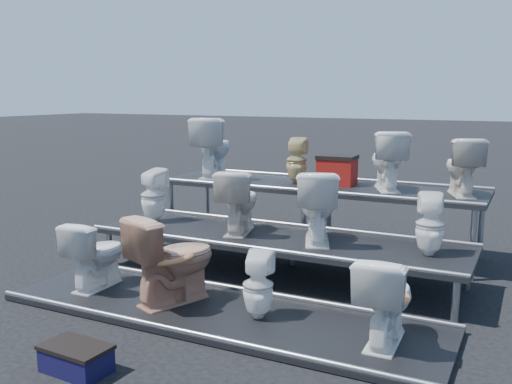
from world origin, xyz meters
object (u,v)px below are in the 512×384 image
at_px(toilet_10, 387,160).
at_px(red_crate, 337,172).
at_px(toilet_11, 462,166).
at_px(toilet_5, 239,201).
at_px(toilet_0, 96,254).
at_px(toilet_2, 258,285).
at_px(toilet_4, 153,195).
at_px(toilet_9, 297,160).
at_px(toilet_1, 173,258).
at_px(toilet_8, 213,147).
at_px(toilet_6, 317,206).
at_px(step_stool, 76,360).
at_px(toilet_7, 430,224).
at_px(toilet_3, 385,298).

height_order(toilet_10, red_crate, toilet_10).
bearing_deg(toilet_11, toilet_5, 9.48).
distance_m(toilet_0, toilet_2, 1.85).
distance_m(toilet_4, toilet_9, 1.92).
bearing_deg(toilet_0, toilet_10, -134.07).
distance_m(toilet_1, toilet_8, 2.93).
relative_size(toilet_4, toilet_6, 0.85).
bearing_deg(red_crate, step_stool, -100.65).
xyz_separation_m(toilet_4, toilet_11, (3.44, 1.30, 0.41)).
relative_size(toilet_1, toilet_7, 1.39).
bearing_deg(toilet_3, step_stool, 33.75).
relative_size(toilet_0, toilet_9, 1.17).
distance_m(toilet_3, step_stool, 2.41).
height_order(red_crate, step_stool, red_crate).
height_order(toilet_0, toilet_9, toilet_9).
bearing_deg(toilet_6, toilet_4, -21.04).
relative_size(toilet_9, red_crate, 1.30).
xyz_separation_m(toilet_7, toilet_8, (-3.23, 1.30, 0.51)).
distance_m(toilet_0, toilet_1, 0.95).
xyz_separation_m(toilet_9, step_stool, (-0.10, -3.99, -1.07)).
distance_m(red_crate, step_stool, 4.27).
relative_size(toilet_9, step_stool, 1.22).
height_order(toilet_1, toilet_5, toilet_5).
bearing_deg(toilet_10, toilet_0, 24.45).
distance_m(toilet_6, red_crate, 1.46).
height_order(toilet_6, toilet_7, toilet_6).
relative_size(toilet_10, toilet_11, 1.08).
relative_size(toilet_10, red_crate, 1.59).
xyz_separation_m(toilet_0, red_crate, (1.65, 2.73, 0.61)).
bearing_deg(toilet_10, toilet_5, 19.83).
xyz_separation_m(toilet_3, toilet_8, (-3.12, 2.60, 0.86)).
bearing_deg(toilet_11, toilet_6, 24.47).
height_order(toilet_4, toilet_9, toilet_9).
relative_size(toilet_5, toilet_6, 0.94).
relative_size(toilet_0, toilet_11, 1.04).
relative_size(toilet_3, toilet_6, 0.94).
relative_size(toilet_2, toilet_7, 0.97).
height_order(toilet_0, toilet_4, toilet_4).
bearing_deg(step_stool, toilet_4, 118.42).
bearing_deg(toilet_8, toilet_11, 164.51).
xyz_separation_m(toilet_6, toilet_8, (-2.06, 1.30, 0.43)).
bearing_deg(toilet_1, toilet_3, -158.87).
relative_size(toilet_3, toilet_10, 1.00).
bearing_deg(toilet_0, red_crate, -123.31).
bearing_deg(toilet_4, toilet_0, 108.76).
xyz_separation_m(toilet_10, red_crate, (-0.68, 0.13, -0.20)).
distance_m(toilet_5, toilet_10, 1.93).
distance_m(toilet_6, step_stool, 2.93).
distance_m(toilet_7, red_crate, 2.04).
height_order(toilet_7, toilet_11, toilet_11).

